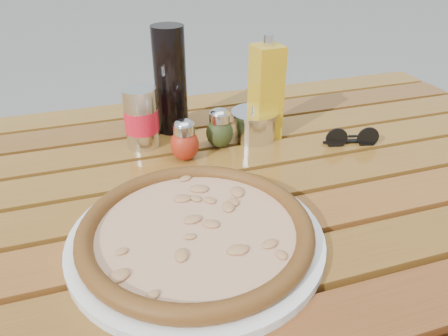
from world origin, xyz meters
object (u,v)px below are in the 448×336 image
object	(u,v)px
dark_bottle	(170,80)
pepper_shaker	(185,141)
sunglasses	(352,139)
pizza	(196,230)
soda_can	(141,118)
parmesan_tin	(254,124)
plate	(196,238)
olive_oil_cruet	(266,92)
table	(227,224)
oregano_shaker	(220,129)

from	to	relation	value
dark_bottle	pepper_shaker	bearing A→B (deg)	-92.98
sunglasses	pizza	bearing A→B (deg)	-138.42
soda_can	parmesan_tin	bearing A→B (deg)	-9.47
plate	olive_oil_cruet	world-z (taller)	olive_oil_cruet
table	olive_oil_cruet	world-z (taller)	olive_oil_cruet
pizza	oregano_shaker	xyz separation A→B (m)	(0.12, 0.27, 0.02)
pizza	oregano_shaker	size ratio (longest dim) A/B	4.56
dark_bottle	olive_oil_cruet	distance (m)	0.20
pizza	oregano_shaker	distance (m)	0.30
table	sunglasses	distance (m)	0.31
table	soda_can	xyz separation A→B (m)	(-0.11, 0.21, 0.13)
oregano_shaker	table	bearing A→B (deg)	-102.86
pizza	sunglasses	size ratio (longest dim) A/B	3.36
pepper_shaker	dark_bottle	distance (m)	0.15
parmesan_tin	sunglasses	xyz separation A→B (m)	(0.17, -0.09, -0.01)
soda_can	sunglasses	distance (m)	0.42
plate	pepper_shaker	world-z (taller)	pepper_shaker
table	soda_can	bearing A→B (deg)	117.62
pizza	dark_bottle	size ratio (longest dim) A/B	1.70
plate	oregano_shaker	size ratio (longest dim) A/B	4.39
oregano_shaker	olive_oil_cruet	bearing A→B (deg)	9.09
parmesan_tin	sunglasses	size ratio (longest dim) A/B	1.04
olive_oil_cruet	dark_bottle	bearing A→B (deg)	152.38
sunglasses	table	bearing A→B (deg)	-151.13
soda_can	olive_oil_cruet	size ratio (longest dim) A/B	0.57
plate	dark_bottle	size ratio (longest dim) A/B	1.64
parmesan_tin	pepper_shaker	bearing A→B (deg)	-164.52
oregano_shaker	dark_bottle	bearing A→B (deg)	123.46
pepper_shaker	olive_oil_cruet	distance (m)	0.20
olive_oil_cruet	sunglasses	xyz separation A→B (m)	(0.15, -0.10, -0.08)
dark_bottle	olive_oil_cruet	size ratio (longest dim) A/B	1.05
dark_bottle	parmesan_tin	xyz separation A→B (m)	(0.15, -0.09, -0.08)
pizza	olive_oil_cruet	xyz separation A→B (m)	(0.23, 0.29, 0.07)
soda_can	parmesan_tin	size ratio (longest dim) A/B	1.04
sunglasses	parmesan_tin	bearing A→B (deg)	165.43
pepper_shaker	pizza	bearing A→B (deg)	-100.25
oregano_shaker	soda_can	size ratio (longest dim) A/B	0.68
olive_oil_cruet	plate	bearing A→B (deg)	-127.79
table	pizza	world-z (taller)	pizza
pizza	parmesan_tin	bearing A→B (deg)	55.02
pepper_shaker	oregano_shaker	world-z (taller)	same
plate	soda_can	world-z (taller)	soda_can
table	pizza	size ratio (longest dim) A/B	3.74
soda_can	parmesan_tin	xyz separation A→B (m)	(0.22, -0.04, -0.03)
table	olive_oil_cruet	xyz separation A→B (m)	(0.14, 0.17, 0.17)
pizza	parmesan_tin	world-z (taller)	parmesan_tin
pepper_shaker	soda_can	distance (m)	0.11
plate	pizza	distance (m)	0.02
parmesan_tin	sunglasses	bearing A→B (deg)	-28.78
pizza	pepper_shaker	world-z (taller)	pepper_shaker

